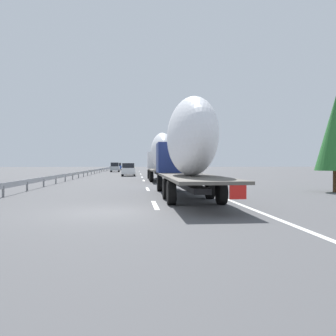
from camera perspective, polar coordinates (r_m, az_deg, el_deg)
ground_plane at (r=53.02m, az=-6.31°, el=-1.18°), size 260.00×260.00×0.00m
lane_stripe_0 at (r=15.11m, az=-2.12°, el=-6.02°), size 3.20×0.20×0.01m
lane_stripe_1 at (r=24.48m, az=-3.33°, el=-3.42°), size 3.20×0.20×0.01m
lane_stripe_2 at (r=36.67m, az=-3.97°, el=-2.03°), size 3.20×0.20×0.01m
lane_stripe_3 at (r=45.72m, az=-4.23°, el=-1.48°), size 3.20×0.20×0.01m
lane_stripe_4 at (r=57.82m, az=-4.44°, el=-1.01°), size 3.20×0.20×0.01m
lane_stripe_5 at (r=60.05m, az=-4.47°, el=-0.94°), size 3.20×0.20×0.01m
lane_stripe_6 at (r=80.58m, az=-4.67°, el=-0.51°), size 3.20×0.20×0.01m
edge_line_right at (r=58.19m, az=-0.80°, el=-1.00°), size 110.00×0.20×0.01m
truck_lead at (r=36.17m, az=-1.10°, el=2.18°), size 13.59×2.55×4.82m
truck_trailing at (r=17.83m, az=3.21°, el=3.70°), size 14.04×2.55×4.89m
car_yellow_coupe at (r=59.15m, az=-6.35°, el=-0.10°), size 4.45×1.86×1.78m
car_blue_sedan at (r=94.83m, az=-8.12°, el=0.25°), size 4.03×1.89×1.92m
car_silver_hatch at (r=74.50m, az=-8.61°, el=0.13°), size 4.54×1.83×1.96m
car_white_van at (r=49.88m, az=-6.44°, el=-0.24°), size 4.40×1.89×1.81m
road_sign at (r=61.88m, az=0.05°, el=1.10°), size 0.10×0.90×3.12m
tree_0 at (r=93.74m, az=0.37°, el=1.83°), size 3.69×3.69×5.84m
tree_1 at (r=53.01m, az=4.54°, el=2.85°), size 2.47×2.47×6.19m
tree_2 at (r=62.08m, az=3.74°, el=3.22°), size 2.93×2.93×7.30m
tree_3 at (r=24.17m, az=25.65°, el=5.20°), size 2.53×2.53×6.07m
guardrail_median at (r=56.43m, az=-12.36°, el=-0.49°), size 94.00×0.10×0.76m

